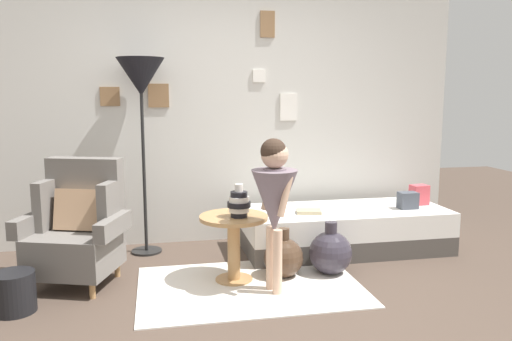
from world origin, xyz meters
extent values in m
plane|color=#4C3D33|center=(0.00, 0.00, 0.00)|extent=(12.00, 12.00, 0.00)
cube|color=beige|center=(0.00, 1.95, 1.30)|extent=(4.80, 0.10, 2.60)
cube|color=olive|center=(-0.61, 1.90, 1.46)|extent=(0.20, 0.02, 0.22)
cube|color=silver|center=(-0.61, 1.89, 1.46)|extent=(0.15, 0.01, 0.17)
cube|color=olive|center=(-1.06, 1.90, 1.45)|extent=(0.18, 0.02, 0.18)
cube|color=slate|center=(-1.06, 1.89, 1.45)|extent=(0.14, 0.01, 0.14)
cube|color=olive|center=(0.45, 1.90, 2.14)|extent=(0.14, 0.02, 0.25)
cube|color=silver|center=(0.45, 1.89, 2.14)|extent=(0.11, 0.01, 0.20)
cube|color=white|center=(0.37, 1.90, 1.65)|extent=(0.12, 0.02, 0.12)
cube|color=#595956|center=(0.37, 1.89, 1.65)|extent=(0.10, 0.01, 0.10)
cube|color=white|center=(0.67, 1.90, 1.34)|extent=(0.17, 0.02, 0.27)
cube|color=silver|center=(0.67, 1.89, 1.34)|extent=(0.14, 0.01, 0.21)
cube|color=silver|center=(0.03, 0.59, 0.01)|extent=(1.70, 1.15, 0.01)
cylinder|color=tan|center=(-1.59, 0.75, 0.06)|extent=(0.04, 0.04, 0.12)
cylinder|color=tan|center=(-1.13, 0.60, 0.06)|extent=(0.04, 0.04, 0.12)
cylinder|color=tan|center=(-1.44, 1.18, 0.06)|extent=(0.04, 0.04, 0.12)
cylinder|color=tan|center=(-0.99, 1.02, 0.06)|extent=(0.04, 0.04, 0.12)
cube|color=slate|center=(-1.29, 0.89, 0.27)|extent=(0.75, 0.73, 0.30)
cube|color=slate|center=(-1.21, 1.10, 0.70)|extent=(0.61, 0.33, 0.55)
cube|color=slate|center=(-1.50, 1.06, 0.61)|extent=(0.18, 0.32, 0.39)
cube|color=slate|center=(-1.01, 0.89, 0.61)|extent=(0.18, 0.32, 0.39)
cube|color=slate|center=(-1.61, 0.98, 0.49)|extent=(0.25, 0.51, 0.14)
cube|color=slate|center=(-0.98, 0.76, 0.49)|extent=(0.25, 0.51, 0.14)
cube|color=tan|center=(-1.26, 0.98, 0.58)|extent=(0.39, 0.27, 0.33)
cube|color=#4C4742|center=(1.09, 1.33, 0.09)|extent=(1.90, 0.80, 0.18)
cube|color=white|center=(1.09, 1.33, 0.29)|extent=(1.90, 0.80, 0.22)
cube|color=#D64C56|center=(1.86, 1.35, 0.50)|extent=(0.17, 0.14, 0.19)
cube|color=#474C56|center=(1.66, 1.22, 0.48)|extent=(0.18, 0.12, 0.16)
cylinder|color=tan|center=(-0.07, 0.74, 0.01)|extent=(0.30, 0.30, 0.02)
cylinder|color=tan|center=(-0.07, 0.74, 0.26)|extent=(0.10, 0.10, 0.48)
cylinder|color=tan|center=(-0.07, 0.74, 0.52)|extent=(0.54, 0.54, 0.03)
cylinder|color=black|center=(-0.04, 0.69, 0.55)|extent=(0.13, 0.13, 0.04)
cylinder|color=white|center=(-0.04, 0.69, 0.59)|extent=(0.16, 0.16, 0.04)
cylinder|color=black|center=(-0.04, 0.69, 0.63)|extent=(0.18, 0.18, 0.04)
cylinder|color=white|center=(-0.04, 0.69, 0.67)|extent=(0.16, 0.16, 0.04)
cylinder|color=black|center=(-0.04, 0.69, 0.71)|extent=(0.13, 0.13, 0.04)
cylinder|color=white|center=(-0.04, 0.69, 0.76)|extent=(0.06, 0.06, 0.06)
cylinder|color=black|center=(-0.76, 1.62, 0.01)|extent=(0.28, 0.28, 0.02)
cylinder|color=black|center=(-0.76, 1.62, 0.86)|extent=(0.03, 0.03, 1.69)
cone|color=black|center=(-0.76, 1.62, 1.62)|extent=(0.43, 0.43, 0.34)
cylinder|color=#D8AD8E|center=(0.20, 0.40, 0.25)|extent=(0.07, 0.07, 0.49)
cylinder|color=#D8AD8E|center=(0.17, 0.50, 0.25)|extent=(0.07, 0.07, 0.49)
cone|color=slate|center=(0.19, 0.45, 0.69)|extent=(0.34, 0.34, 0.47)
cylinder|color=slate|center=(0.19, 0.45, 0.85)|extent=(0.17, 0.17, 0.18)
cylinder|color=#D8AD8E|center=(0.24, 0.34, 0.76)|extent=(0.14, 0.09, 0.31)
cylinder|color=#D8AD8E|center=(0.17, 0.57, 0.76)|extent=(0.14, 0.09, 0.31)
sphere|color=#D8AD8E|center=(0.19, 0.45, 1.04)|extent=(0.20, 0.20, 0.20)
sphere|color=#38281E|center=(0.18, 0.45, 1.06)|extent=(0.19, 0.19, 0.19)
cube|color=tan|center=(0.70, 1.23, 0.42)|extent=(0.25, 0.21, 0.03)
sphere|color=#473323|center=(0.34, 0.75, 0.16)|extent=(0.32, 0.32, 0.32)
cylinder|color=#473323|center=(0.34, 0.75, 0.36)|extent=(0.09, 0.09, 0.09)
sphere|color=#332D38|center=(0.73, 0.74, 0.18)|extent=(0.35, 0.35, 0.35)
cylinder|color=#332D38|center=(0.73, 0.74, 0.39)|extent=(0.10, 0.10, 0.09)
cylinder|color=black|center=(-1.62, 0.46, 0.14)|extent=(0.28, 0.28, 0.28)
camera|label=1|loc=(-0.65, -3.05, 1.48)|focal=35.30mm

